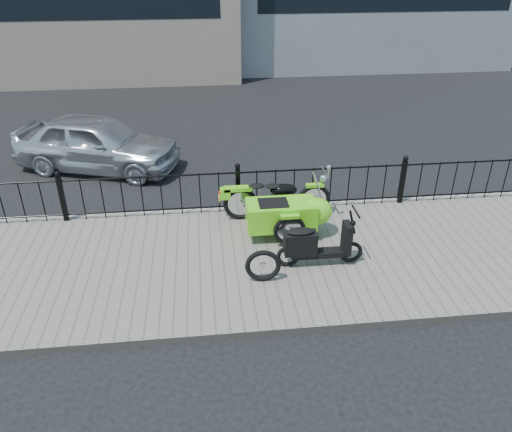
{
  "coord_description": "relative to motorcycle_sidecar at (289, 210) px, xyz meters",
  "views": [
    {
      "loc": [
        -0.66,
        -7.88,
        5.13
      ],
      "look_at": [
        0.21,
        -0.1,
        0.75
      ],
      "focal_mm": 35.0,
      "sensor_mm": 36.0,
      "label": 1
    }
  ],
  "objects": [
    {
      "name": "sedan_car",
      "position": [
        -4.18,
        3.81,
        0.1
      ],
      "size": [
        4.36,
        2.83,
        1.38
      ],
      "primitive_type": "imported",
      "rotation": [
        0.0,
        0.0,
        1.25
      ],
      "color": "silver",
      "rests_on": "ground"
    },
    {
      "name": "ground",
      "position": [
        -0.9,
        -0.34,
        -0.59
      ],
      "size": [
        120.0,
        120.0,
        0.0
      ],
      "primitive_type": "plane",
      "color": "black",
      "rests_on": "ground"
    },
    {
      "name": "spare_tire",
      "position": [
        -0.69,
        -1.52,
        -0.18
      ],
      "size": [
        0.6,
        0.12,
        0.6
      ],
      "primitive_type": "torus",
      "rotation": [
        1.57,
        0.0,
        -0.06
      ],
      "color": "black",
      "rests_on": "sidewalk"
    },
    {
      "name": "motorcycle_sidecar",
      "position": [
        0.0,
        0.0,
        0.0
      ],
      "size": [
        2.28,
        1.48,
        0.98
      ],
      "color": "black",
      "rests_on": "sidewalk"
    },
    {
      "name": "iron_fence",
      "position": [
        -0.9,
        0.96,
        -0.01
      ],
      "size": [
        14.11,
        0.11,
        1.08
      ],
      "color": "black",
      "rests_on": "sidewalk"
    },
    {
      "name": "sidewalk",
      "position": [
        -0.9,
        -0.84,
        -0.53
      ],
      "size": [
        30.0,
        3.8,
        0.12
      ],
      "primitive_type": "cube",
      "color": "slate",
      "rests_on": "ground"
    },
    {
      "name": "curb",
      "position": [
        -0.9,
        1.1,
        -0.53
      ],
      "size": [
        30.0,
        0.1,
        0.12
      ],
      "primitive_type": "cube",
      "color": "gray",
      "rests_on": "ground"
    },
    {
      "name": "scooter",
      "position": [
        0.25,
        -1.15,
        -0.07
      ],
      "size": [
        1.53,
        0.45,
        1.03
      ],
      "color": "black",
      "rests_on": "sidewalk"
    }
  ]
}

